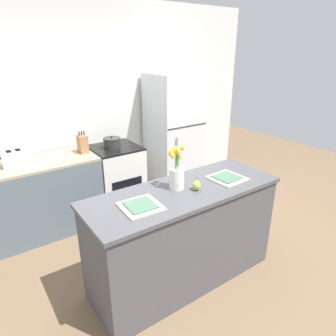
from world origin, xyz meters
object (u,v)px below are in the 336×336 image
object	(u,v)px
plate_setting_left	(141,206)
knife_block	(83,144)
flower_vase	(176,175)
stove_range	(117,179)
plate_setting_right	(227,178)
pear_figurine	(196,185)
toaster	(15,158)
cooking_pot	(112,143)
refrigerator	(174,136)

from	to	relation	value
plate_setting_left	knife_block	bearing A→B (deg)	84.66
flower_vase	plate_setting_left	world-z (taller)	flower_vase
stove_range	plate_setting_right	xyz separation A→B (m)	(0.37, -1.65, 0.51)
pear_figurine	plate_setting_left	bearing A→B (deg)	178.21
stove_range	plate_setting_right	distance (m)	1.77
toaster	knife_block	size ratio (longest dim) A/B	1.04
pear_figurine	toaster	world-z (taller)	toaster
pear_figurine	flower_vase	bearing A→B (deg)	132.43
plate_setting_left	toaster	distance (m)	1.78
stove_range	flower_vase	world-z (taller)	flower_vase
plate_setting_left	toaster	xyz separation A→B (m)	(-0.61, 1.67, 0.02)
flower_vase	stove_range	bearing A→B (deg)	84.74
flower_vase	cooking_pot	bearing A→B (deg)	86.63
stove_range	toaster	distance (m)	1.30
refrigerator	cooking_pot	size ratio (longest dim) A/B	8.20
refrigerator	knife_block	bearing A→B (deg)	179.35
refrigerator	toaster	bearing A→B (deg)	179.43
flower_vase	plate_setting_left	distance (m)	0.46
stove_range	toaster	size ratio (longest dim) A/B	3.23
stove_range	pear_figurine	size ratio (longest dim) A/B	7.50
cooking_pot	knife_block	size ratio (longest dim) A/B	0.81
stove_range	plate_setting_left	bearing A→B (deg)	-109.06
stove_range	knife_block	xyz separation A→B (m)	(-0.41, 0.02, 0.56)
flower_vase	plate_setting_right	world-z (taller)	flower_vase
refrigerator	knife_block	world-z (taller)	refrigerator
pear_figurine	toaster	distance (m)	2.05
flower_vase	plate_setting_right	size ratio (longest dim) A/B	1.29
refrigerator	pear_figurine	distance (m)	1.93
pear_figurine	refrigerator	bearing A→B (deg)	59.76
plate_setting_right	flower_vase	bearing A→B (deg)	167.47
refrigerator	toaster	size ratio (longest dim) A/B	6.39
flower_vase	pear_figurine	size ratio (longest dim) A/B	3.37
refrigerator	cooking_pot	xyz separation A→B (m)	(-1.00, -0.04, 0.08)
plate_setting_right	pear_figurine	bearing A→B (deg)	-177.50
refrigerator	pear_figurine	size ratio (longest dim) A/B	14.83
cooking_pot	plate_setting_left	bearing A→B (deg)	-107.78
flower_vase	pear_figurine	world-z (taller)	flower_vase
cooking_pot	flower_vase	bearing A→B (deg)	-93.37
pear_figurine	knife_block	distance (m)	1.73
stove_range	flower_vase	xyz separation A→B (m)	(-0.14, -1.54, 0.63)
pear_figurine	plate_setting_right	size ratio (longest dim) A/B	0.38
toaster	cooking_pot	xyz separation A→B (m)	(1.13, -0.06, -0.02)
plate_setting_left	plate_setting_right	bearing A→B (deg)	0.00
refrigerator	pear_figurine	xyz separation A→B (m)	(-0.97, -1.67, 0.11)
pear_figurine	knife_block	xyz separation A→B (m)	(-0.39, 1.68, 0.01)
toaster	cooking_pot	distance (m)	1.13
cooking_pot	knife_block	xyz separation A→B (m)	(-0.36, 0.06, 0.04)
stove_range	refrigerator	xyz separation A→B (m)	(0.95, 0.00, 0.44)
toaster	knife_block	distance (m)	0.77
stove_range	toaster	xyz separation A→B (m)	(-1.18, 0.02, 0.54)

